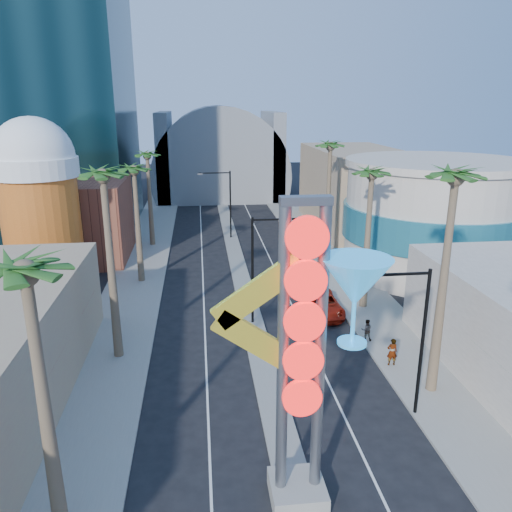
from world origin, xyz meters
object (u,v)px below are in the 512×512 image
Objects in this scene: neon_sign at (324,337)px; pedestrian_b at (367,330)px; red_pickup at (322,304)px; pedestrian_a at (392,352)px.

pedestrian_b is at bearing 63.90° from neon_sign.
red_pickup is 3.16× the size of pedestrian_a.
red_pickup is at bearing -59.80° from pedestrian_b.
neon_sign reaches higher than red_pickup.
neon_sign reaches higher than pedestrian_a.
neon_sign is at bearing -104.23° from red_pickup.
pedestrian_b reaches higher than red_pickup.
pedestrian_a is 1.16× the size of pedestrian_b.
red_pickup is 8.76m from pedestrian_a.
neon_sign is at bearing 74.67° from pedestrian_b.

